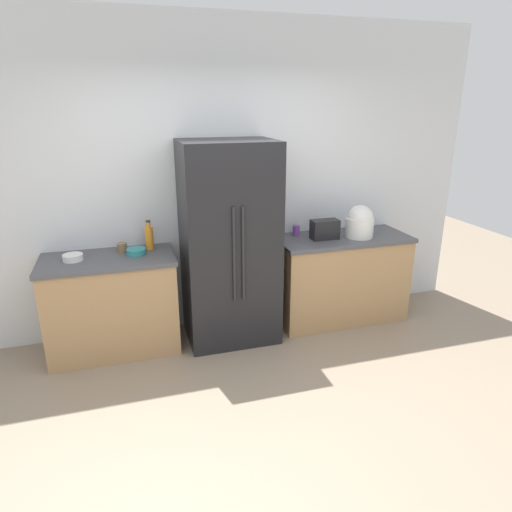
% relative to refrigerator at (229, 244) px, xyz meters
% --- Properties ---
extents(ground_plane, '(10.73, 10.73, 0.00)m').
position_rel_refrigerator_xyz_m(ground_plane, '(-0.05, -1.36, -0.93)').
color(ground_plane, gray).
extents(kitchen_back_panel, '(5.36, 0.10, 2.92)m').
position_rel_refrigerator_xyz_m(kitchen_back_panel, '(-0.05, 0.40, 0.53)').
color(kitchen_back_panel, silver).
rests_on(kitchen_back_panel, ground_plane).
extents(counter_left, '(1.14, 0.61, 0.89)m').
position_rel_refrigerator_xyz_m(counter_left, '(-1.08, 0.05, -0.48)').
color(counter_left, tan).
rests_on(counter_left, ground_plane).
extents(counter_right, '(1.34, 0.61, 0.89)m').
position_rel_refrigerator_xyz_m(counter_right, '(1.18, 0.05, -0.49)').
color(counter_right, tan).
rests_on(counter_right, ground_plane).
extents(refrigerator, '(0.84, 0.68, 1.86)m').
position_rel_refrigerator_xyz_m(refrigerator, '(0.00, 0.00, 0.00)').
color(refrigerator, black).
rests_on(refrigerator, ground_plane).
extents(toaster, '(0.27, 0.14, 0.19)m').
position_rel_refrigerator_xyz_m(toaster, '(0.97, 0.03, 0.05)').
color(toaster, black).
rests_on(toaster, counter_right).
extents(rice_cooker, '(0.28, 0.28, 0.32)m').
position_rel_refrigerator_xyz_m(rice_cooker, '(1.33, -0.01, 0.11)').
color(rice_cooker, white).
rests_on(rice_cooker, counter_right).
extents(bottle_a, '(0.07, 0.07, 0.27)m').
position_rel_refrigerator_xyz_m(bottle_a, '(-0.70, 0.18, 0.07)').
color(bottle_a, orange).
rests_on(bottle_a, counter_left).
extents(cup_a, '(0.07, 0.07, 0.10)m').
position_rel_refrigerator_xyz_m(cup_a, '(0.75, 0.22, 0.01)').
color(cup_a, purple).
rests_on(cup_a, counter_right).
extents(cup_b, '(0.09, 0.09, 0.08)m').
position_rel_refrigerator_xyz_m(cup_b, '(-0.95, 0.18, -0.00)').
color(cup_b, brown).
rests_on(cup_b, counter_left).
extents(bowl_a, '(0.17, 0.17, 0.06)m').
position_rel_refrigerator_xyz_m(bowl_a, '(-1.35, 0.05, -0.01)').
color(bowl_a, white).
rests_on(bowl_a, counter_left).
extents(bowl_b, '(0.17, 0.17, 0.05)m').
position_rel_refrigerator_xyz_m(bowl_b, '(-0.83, 0.08, -0.02)').
color(bowl_b, teal).
rests_on(bowl_b, counter_left).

